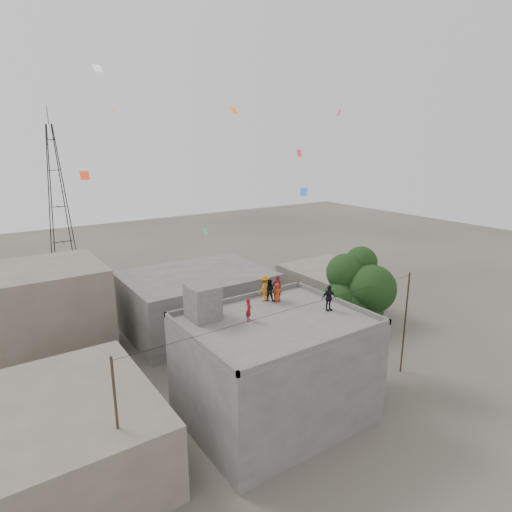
{
  "coord_description": "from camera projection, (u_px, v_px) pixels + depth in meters",
  "views": [
    {
      "loc": [
        -13.48,
        -17.87,
        15.81
      ],
      "look_at": [
        -0.73,
        0.88,
        9.8
      ],
      "focal_mm": 30.0,
      "sensor_mm": 36.0,
      "label": 1
    }
  ],
  "objects": [
    {
      "name": "ground",
      "position": [
        274.0,
        415.0,
        25.66
      ],
      "size": [
        140.0,
        140.0,
        0.0
      ],
      "primitive_type": "plane",
      "color": "#403C35",
      "rests_on": "ground"
    },
    {
      "name": "main_building",
      "position": [
        275.0,
        369.0,
        24.88
      ],
      "size": [
        10.0,
        8.0,
        6.1
      ],
      "color": "#514E4C",
      "rests_on": "ground"
    },
    {
      "name": "parapet",
      "position": [
        275.0,
        318.0,
        24.06
      ],
      "size": [
        10.0,
        8.0,
        0.3
      ],
      "color": "#514E4C",
      "rests_on": "main_building"
    },
    {
      "name": "stair_head_box",
      "position": [
        203.0,
        302.0,
        24.18
      ],
      "size": [
        1.6,
        1.8,
        2.0
      ],
      "primitive_type": "cube",
      "color": "#514E4C",
      "rests_on": "main_building"
    },
    {
      "name": "neighbor_west",
      "position": [
        68.0,
        437.0,
        20.76
      ],
      "size": [
        8.0,
        10.0,
        4.0
      ],
      "primitive_type": "cube",
      "color": "#635A4E",
      "rests_on": "ground"
    },
    {
      "name": "neighbor_north",
      "position": [
        197.0,
        300.0,
        37.29
      ],
      "size": [
        12.0,
        9.0,
        5.0
      ],
      "primitive_type": "cube",
      "color": "#514E4C",
      "rests_on": "ground"
    },
    {
      "name": "neighbor_northwest",
      "position": [
        41.0,
        312.0,
        32.11
      ],
      "size": [
        9.0,
        8.0,
        7.0
      ],
      "primitive_type": "cube",
      "color": "#635A4E",
      "rests_on": "ground"
    },
    {
      "name": "neighbor_east",
      "position": [
        330.0,
        291.0,
        40.7
      ],
      "size": [
        7.0,
        8.0,
        4.4
      ],
      "primitive_type": "cube",
      "color": "#635A4E",
      "rests_on": "ground"
    },
    {
      "name": "tree",
      "position": [
        358.0,
        293.0,
        28.58
      ],
      "size": [
        4.9,
        4.6,
        9.1
      ],
      "color": "black",
      "rests_on": "ground"
    },
    {
      "name": "utility_line",
      "position": [
        295.0,
        364.0,
        23.95
      ],
      "size": [
        20.12,
        0.62,
        7.4
      ],
      "color": "black",
      "rests_on": "ground"
    },
    {
      "name": "transmission_tower",
      "position": [
        58.0,
        199.0,
        53.13
      ],
      "size": [
        2.97,
        2.97,
        20.01
      ],
      "color": "black",
      "rests_on": "ground"
    },
    {
      "name": "person_red_adult",
      "position": [
        277.0,
        288.0,
        27.1
      ],
      "size": [
        0.7,
        0.56,
        1.65
      ],
      "primitive_type": "imported",
      "rotation": [
        0.0,
        0.0,
        2.82
      ],
      "color": "#630F12",
      "rests_on": "main_building"
    },
    {
      "name": "person_orange_child",
      "position": [
        277.0,
        292.0,
        26.89
      ],
      "size": [
        0.63,
        0.45,
        1.22
      ],
      "primitive_type": "imported",
      "rotation": [
        0.0,
        0.0,
        -0.1
      ],
      "color": "#AC3513",
      "rests_on": "main_building"
    },
    {
      "name": "person_dark_child",
      "position": [
        269.0,
        290.0,
        27.03
      ],
      "size": [
        0.86,
        0.87,
        1.41
      ],
      "primitive_type": "imported",
      "rotation": [
        0.0,
        0.0,
        2.35
      ],
      "color": "black",
      "rests_on": "main_building"
    },
    {
      "name": "person_dark_adult",
      "position": [
        329.0,
        298.0,
        25.41
      ],
      "size": [
        0.97,
        0.51,
        1.58
      ],
      "primitive_type": "imported",
      "rotation": [
        0.0,
        0.0,
        -0.14
      ],
      "color": "black",
      "rests_on": "main_building"
    },
    {
      "name": "person_orange_adult",
      "position": [
        264.0,
        288.0,
        26.94
      ],
      "size": [
        1.24,
        0.93,
        1.7
      ],
      "primitive_type": "imported",
      "rotation": [
        0.0,
        0.0,
        -2.83
      ],
      "color": "#BA6A15",
      "rests_on": "main_building"
    },
    {
      "name": "person_red_child",
      "position": [
        249.0,
        310.0,
        23.95
      ],
      "size": [
        0.57,
        0.56,
        1.33
      ],
      "primitive_type": "imported",
      "rotation": [
        0.0,
        0.0,
        0.72
      ],
      "color": "maroon",
      "rests_on": "main_building"
    },
    {
      "name": "kites",
      "position": [
        231.0,
        135.0,
        28.54
      ],
      "size": [
        19.88,
        13.1,
        12.89
      ],
      "color": "red",
      "rests_on": "ground"
    }
  ]
}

